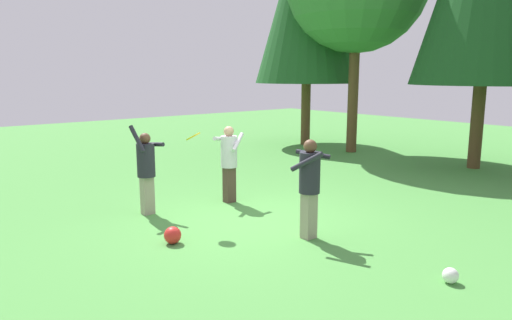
{
  "coord_description": "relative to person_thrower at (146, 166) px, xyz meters",
  "views": [
    {
      "loc": [
        6.49,
        -5.21,
        2.68
      ],
      "look_at": [
        -0.33,
        0.37,
        1.05
      ],
      "focal_mm": 33.14,
      "sensor_mm": 36.0,
      "label": 1
    }
  ],
  "objects": [
    {
      "name": "ball_white",
      "position": [
        5.28,
        1.62,
        -0.83
      ],
      "size": [
        0.21,
        0.21,
        0.21
      ],
      "primitive_type": "sphere",
      "color": "white",
      "rests_on": "ground_plane"
    },
    {
      "name": "ball_red",
      "position": [
        1.73,
        -0.44,
        -0.79
      ],
      "size": [
        0.28,
        0.28,
        0.28
      ],
      "primitive_type": "sphere",
      "color": "red",
      "rests_on": "ground_plane"
    },
    {
      "name": "frisbee",
      "position": [
        1.12,
        0.37,
        0.66
      ],
      "size": [
        0.37,
        0.37,
        0.15
      ],
      "color": "yellow"
    },
    {
      "name": "person_catcher",
      "position": [
        2.92,
        1.42,
        0.04
      ],
      "size": [
        0.72,
        0.69,
        1.64
      ],
      "rotation": [
        0.0,
        0.0,
        -2.61
      ],
      "color": "gray",
      "rests_on": "ground_plane"
    },
    {
      "name": "person_thrower",
      "position": [
        0.0,
        0.0,
        0.0
      ],
      "size": [
        0.59,
        0.6,
        1.73
      ],
      "rotation": [
        0.0,
        0.0,
        0.32
      ],
      "color": "gray",
      "rests_on": "ground_plane"
    },
    {
      "name": "ground_plane",
      "position": [
        1.62,
        1.27,
        -0.93
      ],
      "size": [
        40.0,
        40.0,
        0.0
      ],
      "primitive_type": "plane",
      "color": "#4C9342"
    },
    {
      "name": "person_bystander",
      "position": [
        0.3,
        1.72,
        0.01
      ],
      "size": [
        0.69,
        0.71,
        1.6
      ],
      "rotation": [
        0.0,
        0.0,
        -1.03
      ],
      "color": "#4C382D",
      "rests_on": "ground_plane"
    }
  ]
}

